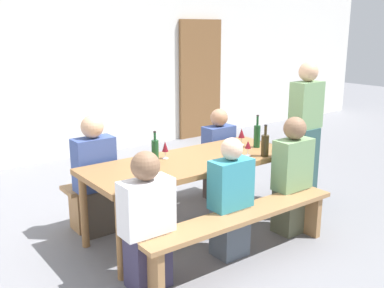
{
  "coord_description": "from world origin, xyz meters",
  "views": [
    {
      "loc": [
        -2.45,
        -3.28,
        1.96
      ],
      "look_at": [
        0.0,
        0.0,
        0.9
      ],
      "focal_mm": 42.22,
      "sensor_mm": 36.0,
      "label": 1
    }
  ],
  "objects_px": {
    "wine_glass_2": "(248,145)",
    "seated_guest_near_0": "(147,224)",
    "bench_near": "(242,223)",
    "wine_bottle_0": "(155,151)",
    "wine_glass_0": "(242,134)",
    "seated_guest_near_2": "(292,178)",
    "seated_guest_far_0": "(95,178)",
    "wooden_door": "(200,79)",
    "wine_bottle_2": "(265,145)",
    "wine_bottle_1": "(257,135)",
    "standing_host": "(304,137)",
    "seated_guest_far_1": "(218,157)",
    "wine_glass_1": "(165,147)",
    "tasting_table": "(192,167)",
    "bench_far": "(153,179)",
    "seated_guest_near_1": "(231,201)"
  },
  "relations": [
    {
      "from": "wine_glass_2",
      "to": "seated_guest_near_0",
      "type": "distance_m",
      "value": 1.43
    },
    {
      "from": "bench_near",
      "to": "wine_bottle_0",
      "type": "distance_m",
      "value": 1.01
    },
    {
      "from": "wine_glass_0",
      "to": "seated_guest_near_2",
      "type": "xyz_separation_m",
      "value": [
        0.04,
        -0.68,
        -0.32
      ]
    },
    {
      "from": "seated_guest_near_2",
      "to": "seated_guest_far_0",
      "type": "height_order",
      "value": "seated_guest_far_0"
    },
    {
      "from": "wooden_door",
      "to": "seated_guest_near_2",
      "type": "xyz_separation_m",
      "value": [
        -1.79,
        -3.75,
        -0.5
      ]
    },
    {
      "from": "wine_bottle_2",
      "to": "seated_guest_near_0",
      "type": "xyz_separation_m",
      "value": [
        -1.47,
        -0.22,
        -0.34
      ]
    },
    {
      "from": "wooden_door",
      "to": "seated_guest_near_0",
      "type": "distance_m",
      "value": 5.1
    },
    {
      "from": "bench_near",
      "to": "wine_bottle_1",
      "type": "xyz_separation_m",
      "value": [
        0.81,
        0.66,
        0.52
      ]
    },
    {
      "from": "bench_near",
      "to": "wine_glass_0",
      "type": "distance_m",
      "value": 1.23
    },
    {
      "from": "wine_glass_2",
      "to": "standing_host",
      "type": "height_order",
      "value": "standing_host"
    },
    {
      "from": "wine_glass_2",
      "to": "seated_guest_far_1",
      "type": "distance_m",
      "value": 0.9
    },
    {
      "from": "wine_glass_1",
      "to": "wine_glass_2",
      "type": "xyz_separation_m",
      "value": [
        0.7,
        -0.4,
        -0.01
      ]
    },
    {
      "from": "wine_bottle_0",
      "to": "seated_guest_near_0",
      "type": "bearing_deg",
      "value": -127.08
    },
    {
      "from": "wine_glass_0",
      "to": "standing_host",
      "type": "height_order",
      "value": "standing_host"
    },
    {
      "from": "wine_bottle_0",
      "to": "standing_host",
      "type": "height_order",
      "value": "standing_host"
    },
    {
      "from": "tasting_table",
      "to": "wine_bottle_0",
      "type": "distance_m",
      "value": 0.41
    },
    {
      "from": "wooden_door",
      "to": "wine_bottle_2",
      "type": "xyz_separation_m",
      "value": [
        -1.94,
        -3.52,
        -0.19
      ]
    },
    {
      "from": "wooden_door",
      "to": "wine_glass_0",
      "type": "distance_m",
      "value": 3.57
    },
    {
      "from": "bench_far",
      "to": "seated_guest_near_1",
      "type": "height_order",
      "value": "seated_guest_near_1"
    },
    {
      "from": "wine_bottle_2",
      "to": "wine_glass_1",
      "type": "relative_size",
      "value": 1.84
    },
    {
      "from": "wine_bottle_1",
      "to": "seated_guest_far_0",
      "type": "height_order",
      "value": "seated_guest_far_0"
    },
    {
      "from": "wine_bottle_2",
      "to": "seated_guest_far_1",
      "type": "bearing_deg",
      "value": 79.29
    },
    {
      "from": "tasting_table",
      "to": "seated_guest_far_1",
      "type": "height_order",
      "value": "seated_guest_far_1"
    },
    {
      "from": "bench_far",
      "to": "seated_guest_near_2",
      "type": "height_order",
      "value": "seated_guest_near_2"
    },
    {
      "from": "tasting_table",
      "to": "seated_guest_near_2",
      "type": "relative_size",
      "value": 1.81
    },
    {
      "from": "seated_guest_far_1",
      "to": "wine_bottle_2",
      "type": "bearing_deg",
      "value": -10.71
    },
    {
      "from": "wooden_door",
      "to": "wine_bottle_0",
      "type": "height_order",
      "value": "wooden_door"
    },
    {
      "from": "wine_bottle_1",
      "to": "seated_guest_far_1",
      "type": "xyz_separation_m",
      "value": [
        -0.01,
        0.6,
        -0.37
      ]
    },
    {
      "from": "wooden_door",
      "to": "seated_guest_far_0",
      "type": "height_order",
      "value": "wooden_door"
    },
    {
      "from": "wooden_door",
      "to": "seated_guest_near_0",
      "type": "bearing_deg",
      "value": -132.34
    },
    {
      "from": "seated_guest_near_0",
      "to": "standing_host",
      "type": "bearing_deg",
      "value": -79.74
    },
    {
      "from": "wine_bottle_2",
      "to": "wine_glass_2",
      "type": "distance_m",
      "value": 0.16
    },
    {
      "from": "bench_near",
      "to": "seated_guest_far_0",
      "type": "height_order",
      "value": "seated_guest_far_0"
    },
    {
      "from": "wine_bottle_2",
      "to": "seated_guest_near_0",
      "type": "relative_size",
      "value": 0.28
    },
    {
      "from": "bench_far",
      "to": "seated_guest_near_2",
      "type": "bearing_deg",
      "value": -58.13
    },
    {
      "from": "tasting_table",
      "to": "wine_bottle_2",
      "type": "bearing_deg",
      "value": -27.8
    },
    {
      "from": "wine_bottle_1",
      "to": "wine_glass_0",
      "type": "bearing_deg",
      "value": 110.18
    },
    {
      "from": "wooden_door",
      "to": "bench_far",
      "type": "relative_size",
      "value": 1.06
    },
    {
      "from": "bench_near",
      "to": "wine_bottle_2",
      "type": "bearing_deg",
      "value": 30.71
    },
    {
      "from": "wine_glass_0",
      "to": "wine_glass_1",
      "type": "bearing_deg",
      "value": 176.88
    },
    {
      "from": "wine_glass_2",
      "to": "seated_guest_far_1",
      "type": "height_order",
      "value": "seated_guest_far_1"
    },
    {
      "from": "wine_bottle_2",
      "to": "wine_glass_0",
      "type": "bearing_deg",
      "value": 75.73
    },
    {
      "from": "wine_bottle_0",
      "to": "wine_glass_2",
      "type": "height_order",
      "value": "wine_bottle_0"
    },
    {
      "from": "tasting_table",
      "to": "wine_glass_0",
      "type": "bearing_deg",
      "value": 9.34
    },
    {
      "from": "wine_bottle_0",
      "to": "wine_glass_1",
      "type": "distance_m",
      "value": 0.18
    },
    {
      "from": "bench_far",
      "to": "seated_guest_near_1",
      "type": "distance_m",
      "value": 1.27
    },
    {
      "from": "wine_glass_1",
      "to": "bench_far",
      "type": "bearing_deg",
      "value": 70.63
    },
    {
      "from": "wine_glass_0",
      "to": "seated_guest_far_1",
      "type": "relative_size",
      "value": 0.16
    },
    {
      "from": "wine_bottle_0",
      "to": "seated_guest_near_0",
      "type": "height_order",
      "value": "seated_guest_near_0"
    },
    {
      "from": "wine_glass_1",
      "to": "seated_guest_far_1",
      "type": "relative_size",
      "value": 0.16
    }
  ]
}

